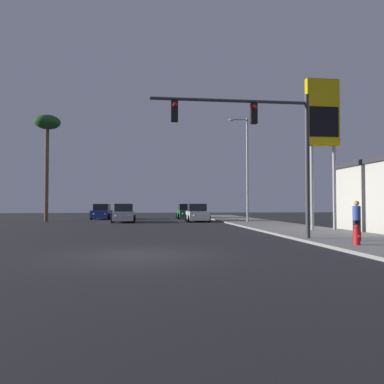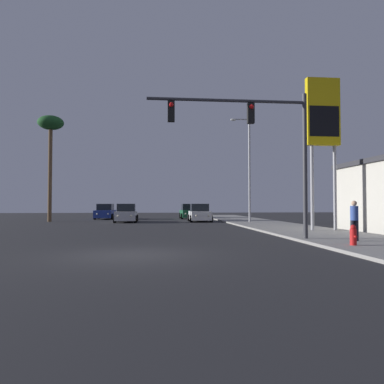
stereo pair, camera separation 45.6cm
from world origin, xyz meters
name	(u,v)px [view 2 (the right image)]	position (x,y,z in m)	size (l,w,h in m)	color
ground_plane	(131,255)	(0.00, 0.00, 0.00)	(120.00, 120.00, 0.00)	#28282B
sidewalk_right	(298,230)	(9.50, 10.00, 0.06)	(5.00, 60.00, 0.12)	gray
car_white	(200,214)	(4.95, 22.75, 0.76)	(2.04, 4.33, 1.68)	silver
car_green	(189,212)	(4.60, 29.95, 0.76)	(2.04, 4.33, 1.68)	#195933
car_silver	(126,214)	(-1.85, 22.41, 0.76)	(2.04, 4.32, 1.68)	#B7B7BC
car_blue	(105,212)	(-4.68, 29.60, 0.76)	(2.04, 4.34, 1.68)	navy
traffic_light_mast	(261,135)	(5.43, 3.83, 4.72)	(7.17, 0.36, 6.50)	#38383D
street_lamp	(248,164)	(8.73, 19.19, 5.12)	(1.74, 0.24, 9.00)	#99999E
gas_station_sign	(323,120)	(10.66, 8.83, 6.62)	(2.00, 0.42, 9.00)	#99999E
fire_hydrant	(353,235)	(8.11, 0.98, 0.49)	(0.24, 0.34, 0.76)	red
pedestrian_on_sidewalk	(354,219)	(9.02, 2.53, 1.03)	(0.34, 0.32, 1.67)	#23232D
palm_tree_mid	(51,129)	(-9.09, 24.00, 8.71)	(2.40, 2.40, 10.02)	brown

